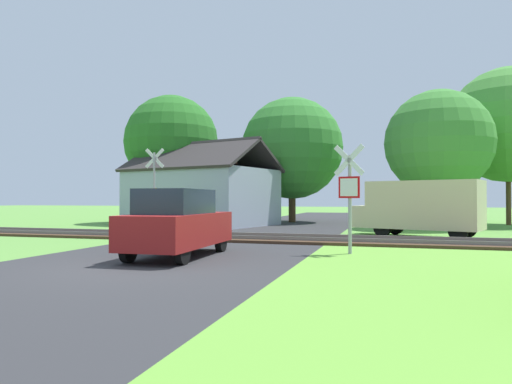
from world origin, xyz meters
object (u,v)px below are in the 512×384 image
(tree_center, at_px, (292,148))
(tree_left, at_px, (172,142))
(tree_right, at_px, (438,143))
(mail_truck, at_px, (420,206))
(crossing_sign_far, at_px, (154,187))
(tree_far, at_px, (508,125))
(house, at_px, (202,195))
(stop_sign_near, at_px, (349,192))
(parked_car, at_px, (178,223))

(tree_center, bearing_deg, tree_left, -158.69)
(tree_right, xyz_separation_m, mail_truck, (-1.29, -6.05, -3.22))
(crossing_sign_far, distance_m, tree_far, 20.81)
(house, xyz_separation_m, tree_center, (4.40, 4.81, 3.11))
(mail_truck, bearing_deg, house, 85.23)
(tree_left, bearing_deg, house, -33.37)
(stop_sign_near, distance_m, tree_far, 19.10)
(crossing_sign_far, bearing_deg, tree_left, 105.51)
(mail_truck, bearing_deg, tree_left, 83.35)
(tree_far, height_order, mail_truck, tree_far)
(tree_right, bearing_deg, tree_left, 175.43)
(house, distance_m, tree_center, 7.22)
(crossing_sign_far, bearing_deg, tree_far, 28.98)
(tree_far, bearing_deg, stop_sign_near, -114.56)
(house, xyz_separation_m, parked_car, (5.26, -13.81, -0.87))
(tree_left, xyz_separation_m, tree_far, (20.24, 3.13, 0.68))
(stop_sign_near, relative_size, mail_truck, 0.58)
(tree_center, xyz_separation_m, tree_far, (12.89, 0.26, 1.01))
(tree_right, distance_m, tree_left, 16.06)
(house, height_order, parked_car, house)
(tree_left, xyz_separation_m, parked_car, (8.22, -15.76, -4.30))
(crossing_sign_far, height_order, tree_right, tree_right)
(house, bearing_deg, parked_car, -54.71)
(parked_car, bearing_deg, tree_center, 90.96)
(tree_center, xyz_separation_m, mail_truck, (7.36, -10.20, -3.63))
(stop_sign_near, distance_m, house, 15.23)
(stop_sign_near, bearing_deg, house, -38.33)
(crossing_sign_far, relative_size, tree_center, 0.45)
(tree_right, relative_size, mail_truck, 1.38)
(house, relative_size, tree_right, 1.28)
(tree_left, height_order, tree_center, tree_center)
(stop_sign_near, relative_size, house, 0.33)
(tree_center, height_order, tree_far, tree_far)
(house, distance_m, mail_truck, 12.94)
(tree_center, bearing_deg, tree_right, -25.63)
(crossing_sign_far, bearing_deg, house, 89.10)
(house, bearing_deg, tree_center, 62.04)
(stop_sign_near, relative_size, crossing_sign_far, 0.81)
(tree_right, bearing_deg, stop_sign_near, -105.62)
(tree_left, bearing_deg, crossing_sign_far, -67.38)
(tree_left, distance_m, parked_car, 18.28)
(tree_right, xyz_separation_m, parked_car, (-7.78, -14.48, -3.56))
(crossing_sign_far, relative_size, tree_left, 0.46)
(stop_sign_near, height_order, mail_truck, stop_sign_near)
(house, distance_m, tree_left, 4.93)
(tree_right, xyz_separation_m, tree_left, (-16.00, 1.28, 0.74))
(mail_truck, bearing_deg, tree_right, 7.81)
(tree_left, xyz_separation_m, tree_center, (7.35, 2.87, -0.33))
(tree_right, height_order, tree_far, tree_far)
(tree_far, xyz_separation_m, parked_car, (-12.02, -18.89, -4.98))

